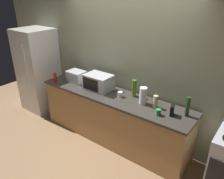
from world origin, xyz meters
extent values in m
plane|color=#93704C|center=(0.00, 0.00, 0.00)|extent=(8.00, 8.00, 0.00)
cube|color=gray|center=(0.00, 0.81, 1.35)|extent=(6.40, 0.10, 2.70)
cube|color=#B27F4C|center=(0.00, 0.40, 0.43)|extent=(2.80, 0.60, 0.86)
cube|color=#38332D|center=(0.00, 0.40, 0.88)|extent=(2.84, 0.64, 0.04)
cube|color=white|center=(-2.05, 0.40, 0.90)|extent=(0.72, 0.70, 1.80)
cylinder|color=silver|center=(-1.91, 0.03, 1.00)|extent=(0.02, 0.02, 1.10)
cube|color=#B7BABF|center=(-0.34, 0.45, 1.04)|extent=(0.48, 0.34, 0.27)
cube|color=black|center=(-0.38, 0.28, 1.04)|extent=(0.34, 0.01, 0.21)
cube|color=#B7BABF|center=(-0.91, 0.46, 1.01)|extent=(0.34, 0.26, 0.21)
cylinder|color=white|center=(0.57, 0.45, 1.04)|extent=(0.12, 0.12, 0.27)
cube|color=black|center=(1.08, 0.39, 0.98)|extent=(0.08, 0.12, 0.15)
cylinder|color=#4C6B19|center=(0.32, 0.59, 1.04)|extent=(0.07, 0.07, 0.29)
cylinder|color=#1E3F19|center=(1.25, 0.50, 1.05)|extent=(0.06, 0.06, 0.29)
cylinder|color=red|center=(-1.21, 0.19, 0.99)|extent=(0.06, 0.06, 0.18)
cylinder|color=beige|center=(0.78, 0.45, 1.00)|extent=(0.07, 0.07, 0.19)
cylinder|color=#2D8C47|center=(0.92, 0.28, 0.94)|extent=(0.08, 0.08, 0.09)
cylinder|color=white|center=(0.15, 0.43, 0.94)|extent=(0.08, 0.08, 0.09)
camera|label=1|loc=(2.05, -2.28, 2.55)|focal=35.45mm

